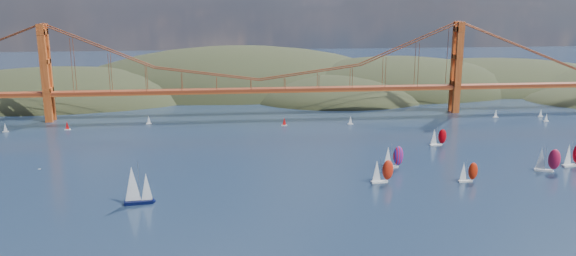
# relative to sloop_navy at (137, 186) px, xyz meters

# --- Properties ---
(ground) EXTENTS (1200.00, 1200.00, 0.00)m
(ground) POSITION_rel_sloop_navy_xyz_m (50.67, -40.32, -6.66)
(ground) COLOR black
(ground) RESTS_ON ground
(headlands) EXTENTS (725.00, 225.00, 96.00)m
(headlands) POSITION_rel_sloop_navy_xyz_m (95.62, 237.96, -19.12)
(headlands) COLOR black
(headlands) RESTS_ON ground
(bridge) EXTENTS (552.00, 12.00, 55.00)m
(bridge) POSITION_rel_sloop_navy_xyz_m (48.92, 139.68, 25.58)
(bridge) COLOR maroon
(bridge) RESTS_ON ground
(sloop_navy) EXTENTS (9.97, 6.02, 15.08)m
(sloop_navy) POSITION_rel_sloop_navy_xyz_m (0.00, 0.00, 0.00)
(sloop_navy) COLOR black
(sloop_navy) RESTS_ON ground
(racer_0) EXTENTS (8.94, 4.12, 10.11)m
(racer_0) POSITION_rel_sloop_navy_xyz_m (90.11, 12.95, -1.88)
(racer_0) COLOR white
(racer_0) RESTS_ON ground
(racer_1) EXTENTS (7.64, 3.17, 8.73)m
(racer_1) POSITION_rel_sloop_navy_xyz_m (123.35, 10.22, -2.53)
(racer_1) COLOR silver
(racer_1) RESTS_ON ground
(racer_2) EXTENTS (9.80, 6.78, 10.98)m
(racer_2) POSITION_rel_sloop_navy_xyz_m (161.00, 19.36, -1.47)
(racer_2) COLOR white
(racer_2) RESTS_ON ground
(racer_3) EXTENTS (7.98, 3.26, 9.17)m
(racer_3) POSITION_rel_sloop_navy_xyz_m (131.59, 63.42, -2.33)
(racer_3) COLOR white
(racer_3) RESTS_ON ground
(racer_4) EXTENTS (9.75, 5.15, 10.94)m
(racer_4) POSITION_rel_sloop_navy_xyz_m (175.76, 25.11, -1.49)
(racer_4) COLOR silver
(racer_4) RESTS_ON ground
(racer_rwb) EXTENTS (9.26, 4.48, 10.43)m
(racer_rwb) POSITION_rel_sloop_navy_xyz_m (99.68, 30.77, -1.73)
(racer_rwb) COLOR silver
(racer_rwb) RESTS_ON ground
(distant_boat_1) EXTENTS (3.00, 2.00, 4.70)m
(distant_boat_1) POSITION_rel_sloop_navy_xyz_m (-85.11, 114.40, -4.25)
(distant_boat_1) COLOR silver
(distant_boat_1) RESTS_ON ground
(distant_boat_2) EXTENTS (3.00, 2.00, 4.70)m
(distant_boat_2) POSITION_rel_sloop_navy_xyz_m (-53.98, 115.93, -4.25)
(distant_boat_2) COLOR silver
(distant_boat_2) RESTS_ON ground
(distant_boat_3) EXTENTS (3.00, 2.00, 4.70)m
(distant_boat_3) POSITION_rel_sloop_navy_xyz_m (-12.35, 125.38, -4.25)
(distant_boat_3) COLOR silver
(distant_boat_3) RESTS_ON ground
(distant_boat_4) EXTENTS (3.00, 2.00, 4.70)m
(distant_boat_4) POSITION_rel_sloop_navy_xyz_m (188.71, 120.56, -4.25)
(distant_boat_4) COLOR silver
(distant_boat_4) RESTS_ON ground
(distant_boat_5) EXTENTS (3.00, 2.00, 4.70)m
(distant_boat_5) POSITION_rel_sloop_navy_xyz_m (212.46, 107.34, -4.25)
(distant_boat_5) COLOR silver
(distant_boat_5) RESTS_ON ground
(distant_boat_6) EXTENTS (3.00, 2.00, 4.70)m
(distant_boat_6) POSITION_rel_sloop_navy_xyz_m (216.30, 119.86, -4.25)
(distant_boat_6) COLOR silver
(distant_boat_6) RESTS_ON ground
(distant_boat_8) EXTENTS (3.00, 2.00, 4.70)m
(distant_boat_8) POSITION_rel_sloop_navy_xyz_m (99.68, 112.09, -4.25)
(distant_boat_8) COLOR silver
(distant_boat_8) RESTS_ON ground
(distant_boat_9) EXTENTS (3.00, 2.00, 4.70)m
(distant_boat_9) POSITION_rel_sloop_navy_xyz_m (62.64, 112.83, -4.25)
(distant_boat_9) COLOR silver
(distant_boat_9) RESTS_ON ground
(gull) EXTENTS (0.90, 0.25, 0.17)m
(gull) POSITION_rel_sloop_navy_xyz_m (-23.07, -24.47, 14.44)
(gull) COLOR white
(gull) RESTS_ON ground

